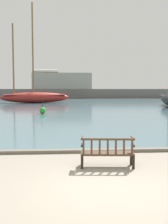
% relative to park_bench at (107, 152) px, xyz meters
% --- Properties ---
extents(ground_plane, '(160.00, 160.00, 0.00)m').
position_rel_park_bench_xyz_m(ground_plane, '(-0.28, -1.85, -0.47)').
color(ground_plane, gray).
extents(harbor_water, '(100.00, 80.00, 0.08)m').
position_rel_park_bench_xyz_m(harbor_water, '(-0.28, 42.15, -0.43)').
color(harbor_water, '#476670').
rests_on(harbor_water, ground).
extents(quay_edge_kerb, '(40.00, 0.30, 0.12)m').
position_rel_park_bench_xyz_m(quay_edge_kerb, '(-0.28, 2.00, -0.41)').
color(quay_edge_kerb, '#675F54').
rests_on(quay_edge_kerb, ground).
extents(park_bench, '(1.64, 0.65, 0.92)m').
position_rel_park_bench_xyz_m(park_bench, '(0.00, 0.00, 0.00)').
color(park_bench, black).
rests_on(park_bench, ground).
extents(sailboat_outer_starboard, '(13.31, 4.26, 15.59)m').
position_rel_park_bench_xyz_m(sailboat_outer_starboard, '(-5.98, 36.79, 0.75)').
color(sailboat_outer_starboard, maroon).
rests_on(sailboat_outer_starboard, harbor_water).
extents(channel_buoy, '(0.60, 0.60, 1.30)m').
position_rel_park_bench_xyz_m(channel_buoy, '(-3.29, 17.33, -0.08)').
color(channel_buoy, green).
rests_on(channel_buoy, harbor_water).
extents(far_breakwater, '(51.39, 2.40, 6.20)m').
position_rel_park_bench_xyz_m(far_breakwater, '(-0.94, 57.37, 1.49)').
color(far_breakwater, '#66605B').
rests_on(far_breakwater, ground).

